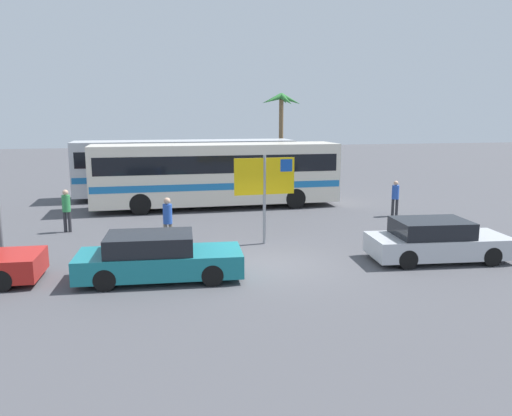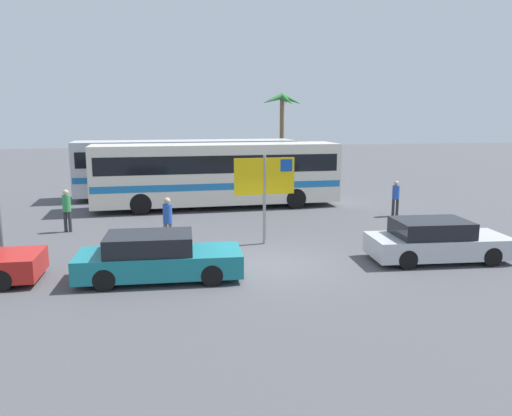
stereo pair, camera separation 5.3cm
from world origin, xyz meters
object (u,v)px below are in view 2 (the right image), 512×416
Objects in this scene: bus_front_coach at (217,172)px; pedestrian_crossing_lot at (396,195)px; car_teal at (157,257)px; pedestrian_by_bus at (168,218)px; pedestrian_near_sign at (67,207)px; ferry_sign at (266,180)px; bus_rear_coach at (187,165)px; car_silver at (436,241)px.

bus_front_coach reaches higher than pedestrian_crossing_lot.
pedestrian_by_bus is at bearing 86.74° from car_teal.
pedestrian_near_sign is at bearing 109.90° from pedestrian_crossing_lot.
pedestrian_near_sign reaches higher than car_teal.
bus_front_coach is 3.79× the size of ferry_sign.
pedestrian_near_sign is at bearing -124.32° from bus_rear_coach.
ferry_sign is (0.70, -7.61, 0.54)m from bus_front_coach.
bus_front_coach is 7.99m from pedestrian_by_bus.
bus_rear_coach is 9.51m from pedestrian_near_sign.
bus_front_coach is 7.42× the size of pedestrian_crossing_lot.
pedestrian_crossing_lot is at bearing 103.11° from pedestrian_near_sign.
car_teal is 2.87× the size of pedestrian_crossing_lot.
pedestrian_by_bus is at bearing -97.91° from bus_rear_coach.
pedestrian_by_bus is (0.45, 3.46, 0.42)m from car_teal.
pedestrian_crossing_lot is at bearing -27.40° from bus_front_coach.
pedestrian_crossing_lot is (10.90, 6.93, 0.32)m from car_teal.
pedestrian_by_bus is at bearing -110.38° from bus_front_coach.
bus_rear_coach reaches higher than car_silver.
bus_front_coach is 2.69× the size of car_silver.
pedestrian_crossing_lot is at bearing 36.68° from car_teal.
car_teal is at bearing -174.11° from car_silver.
bus_front_coach reaches higher than car_teal.
bus_rear_coach is 3.79× the size of ferry_sign.
pedestrian_crossing_lot is (10.45, 3.48, -0.10)m from pedestrian_by_bus.
bus_front_coach is 3.87m from bus_rear_coach.
bus_front_coach is 7.82m from pedestrian_near_sign.
bus_rear_coach is 11.76m from pedestrian_crossing_lot.
bus_front_coach reaches higher than pedestrian_by_bus.
car_teal is at bearing -142.46° from ferry_sign.
car_silver is at bearing -65.11° from bus_rear_coach.
bus_front_coach is 2.58× the size of car_teal.
pedestrian_near_sign is at bearing 120.58° from car_teal.
ferry_sign reaches higher than pedestrian_near_sign.
car_silver is 2.76× the size of pedestrian_crossing_lot.
pedestrian_crossing_lot is 14.25m from pedestrian_near_sign.
car_silver is 0.96× the size of car_teal.
pedestrian_by_bus is (-3.47, 0.16, -1.27)m from ferry_sign.
bus_rear_coach is at bearing 86.41° from car_teal.
ferry_sign reaches higher than car_teal.
car_silver is 13.82m from pedestrian_near_sign.
ferry_sign is 0.68× the size of car_teal.
pedestrian_by_bus is (-2.77, -7.45, -0.73)m from bus_front_coach.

